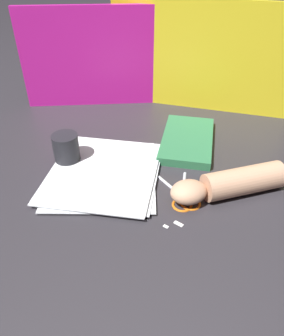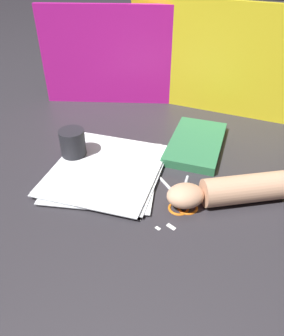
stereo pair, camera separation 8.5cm
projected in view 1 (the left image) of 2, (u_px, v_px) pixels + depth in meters
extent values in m
plane|color=#2D2B30|center=(142.00, 174.00, 0.93)|extent=(6.00, 6.00, 0.00)
cube|color=#D81E9E|center=(95.00, 58.00, 1.20)|extent=(0.54, 0.11, 0.36)
cube|color=yellow|center=(204.00, 58.00, 1.16)|extent=(0.67, 0.15, 0.38)
cube|color=white|center=(105.00, 174.00, 0.93)|extent=(0.31, 0.34, 0.00)
cube|color=white|center=(104.00, 173.00, 0.92)|extent=(0.31, 0.34, 0.00)
cube|color=white|center=(103.00, 174.00, 0.92)|extent=(0.32, 0.34, 0.00)
cube|color=white|center=(106.00, 171.00, 0.92)|extent=(0.31, 0.34, 0.00)
cube|color=white|center=(102.00, 172.00, 0.91)|extent=(0.31, 0.34, 0.00)
cube|color=white|center=(104.00, 170.00, 0.92)|extent=(0.32, 0.35, 0.00)
cube|color=#2D7247|center=(187.00, 140.00, 1.05)|extent=(0.19, 0.29, 0.03)
sphere|color=silver|center=(183.00, 196.00, 0.85)|extent=(0.01, 0.01, 0.01)
cylinder|color=silver|center=(170.00, 185.00, 0.88)|extent=(0.07, 0.09, 0.01)
torus|color=orange|center=(191.00, 202.00, 0.83)|extent=(0.07, 0.07, 0.01)
cylinder|color=silver|center=(184.00, 183.00, 0.89)|extent=(0.02, 0.10, 0.01)
torus|color=orange|center=(182.00, 204.00, 0.82)|extent=(0.06, 0.06, 0.01)
cylinder|color=tan|center=(243.00, 181.00, 0.85)|extent=(0.23, 0.15, 0.07)
ellipsoid|color=tan|center=(189.00, 192.00, 0.81)|extent=(0.11, 0.11, 0.05)
cube|color=white|center=(179.00, 224.00, 0.77)|extent=(0.03, 0.02, 0.00)
cube|color=white|center=(166.00, 226.00, 0.76)|extent=(0.02, 0.01, 0.00)
cylinder|color=#232328|center=(66.00, 150.00, 0.94)|extent=(0.07, 0.07, 0.10)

